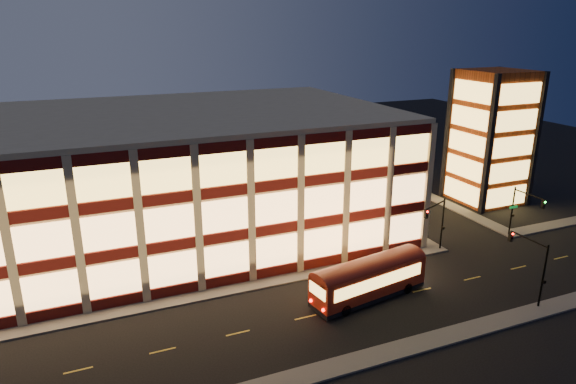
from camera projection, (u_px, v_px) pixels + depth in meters
name	position (u px, v px, depth m)	size (l,w,h in m)	color
ground	(239.00, 294.00, 47.26)	(200.00, 200.00, 0.00)	black
sidewalk_office_south	(204.00, 295.00, 47.00)	(54.00, 2.00, 0.15)	#514F4C
sidewalk_office_east	(361.00, 204.00, 70.64)	(2.00, 30.00, 0.15)	#514F4C
sidewalk_tower_south	(548.00, 226.00, 62.95)	(14.00, 2.00, 0.15)	#514F4C
sidewalk_tower_west	(426.00, 194.00, 74.72)	(2.00, 30.00, 0.15)	#514F4C
sidewalk_near	(296.00, 378.00, 35.86)	(100.00, 2.00, 0.15)	#514F4C
office_building	(168.00, 175.00, 58.73)	(50.45, 30.45, 14.50)	tan
stair_tower	(491.00, 138.00, 69.74)	(8.60, 8.60, 18.00)	#8C3814
traffic_signal_far	(437.00, 218.00, 54.43)	(3.79, 1.87, 6.00)	black
traffic_signal_right	(523.00, 206.00, 57.86)	(1.20, 4.37, 6.00)	black
traffic_signal_near	(531.00, 258.00, 45.04)	(0.32, 4.45, 6.00)	black
trolley_bus	(369.00, 277.00, 45.96)	(11.61, 4.63, 3.83)	maroon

